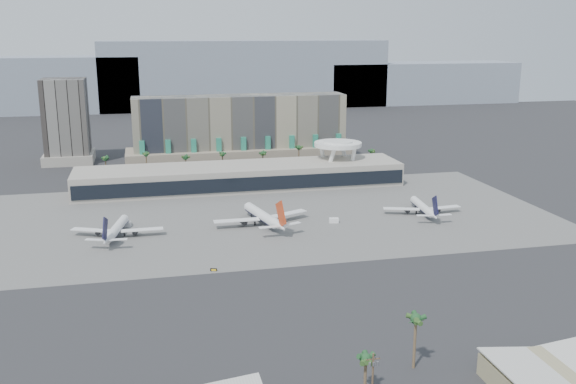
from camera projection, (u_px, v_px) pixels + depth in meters
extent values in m
plane|color=#232326|center=(287.00, 257.00, 234.63)|extent=(900.00, 900.00, 0.00)
cube|color=#5B5B59|center=(260.00, 216.00, 286.61)|extent=(260.00, 130.00, 0.06)
cube|color=gray|center=(5.00, 85.00, 633.50)|extent=(260.00, 60.00, 55.00)
cube|color=gray|center=(245.00, 74.00, 683.19)|extent=(300.00, 60.00, 70.00)
cube|color=gray|center=(419.00, 83.00, 729.21)|extent=(220.00, 60.00, 45.00)
cube|color=gray|center=(240.00, 129.00, 397.04)|extent=(130.00, 22.00, 42.00)
cube|color=gray|center=(241.00, 155.00, 399.08)|extent=(140.00, 30.00, 10.00)
cube|color=#278669|center=(143.00, 156.00, 375.76)|extent=(3.00, 2.00, 18.00)
cube|color=#278669|center=(168.00, 155.00, 378.98)|extent=(3.00, 2.00, 18.00)
cube|color=#278669|center=(194.00, 154.00, 382.20)|extent=(3.00, 2.00, 18.00)
cube|color=#278669|center=(219.00, 153.00, 385.42)|extent=(3.00, 2.00, 18.00)
cube|color=#278669|center=(244.00, 152.00, 388.65)|extent=(3.00, 2.00, 18.00)
cube|color=#278669|center=(268.00, 151.00, 391.87)|extent=(3.00, 2.00, 18.00)
cube|color=#278669|center=(292.00, 150.00, 395.09)|extent=(3.00, 2.00, 18.00)
cube|color=#278669|center=(315.00, 149.00, 398.31)|extent=(3.00, 2.00, 18.00)
cube|color=#278669|center=(338.00, 148.00, 401.53)|extent=(3.00, 2.00, 18.00)
cube|color=black|center=(66.00, 121.00, 396.90)|extent=(26.00, 26.00, 52.00)
cube|color=#B1A89C|center=(69.00, 158.00, 402.55)|extent=(30.00, 30.00, 6.00)
cube|color=#B1A89C|center=(241.00, 176.00, 337.14)|extent=(170.00, 32.00, 12.00)
cube|color=black|center=(246.00, 184.00, 321.95)|extent=(168.00, 0.60, 7.00)
cube|color=black|center=(240.00, 163.00, 335.36)|extent=(170.00, 12.00, 2.50)
cylinder|color=white|center=(345.00, 158.00, 360.77)|extent=(6.98, 6.99, 21.89)
cylinder|color=white|center=(323.00, 159.00, 358.04)|extent=(6.98, 6.99, 21.89)
cylinder|color=white|center=(330.00, 163.00, 346.01)|extent=(6.98, 6.99, 21.89)
cylinder|color=white|center=(352.00, 162.00, 348.74)|extent=(6.98, 6.99, 21.89)
cylinder|color=white|center=(338.00, 144.00, 351.18)|extent=(26.00, 26.00, 2.20)
cylinder|color=white|center=(338.00, 142.00, 350.86)|extent=(16.00, 16.00, 1.20)
cylinder|color=brown|center=(106.00, 169.00, 355.19)|extent=(0.70, 0.70, 12.00)
sphere|color=#1D4A24|center=(105.00, 159.00, 353.79)|extent=(2.80, 2.80, 2.80)
cylinder|color=brown|center=(147.00, 167.00, 359.91)|extent=(0.70, 0.70, 12.00)
sphere|color=#1D4A24|center=(146.00, 157.00, 358.51)|extent=(2.80, 2.80, 2.80)
cylinder|color=brown|center=(186.00, 165.00, 364.64)|extent=(0.70, 0.70, 12.00)
sphere|color=#1D4A24|center=(186.00, 156.00, 363.24)|extent=(2.80, 2.80, 2.80)
cylinder|color=brown|center=(223.00, 164.00, 369.15)|extent=(0.70, 0.70, 12.00)
sphere|color=#1D4A24|center=(223.00, 154.00, 367.75)|extent=(2.80, 2.80, 2.80)
cylinder|color=brown|center=(262.00, 162.00, 374.09)|extent=(0.70, 0.70, 12.00)
sphere|color=#1D4A24|center=(262.00, 152.00, 372.69)|extent=(2.80, 2.80, 2.80)
cylinder|color=brown|center=(299.00, 160.00, 378.81)|extent=(0.70, 0.70, 12.00)
sphere|color=#1D4A24|center=(299.00, 151.00, 377.41)|extent=(2.80, 2.80, 2.80)
cylinder|color=brown|center=(334.00, 159.00, 383.53)|extent=(0.70, 0.70, 12.00)
sphere|color=#1D4A24|center=(335.00, 149.00, 382.13)|extent=(2.80, 2.80, 2.80)
cylinder|color=brown|center=(371.00, 157.00, 388.47)|extent=(0.70, 0.70, 12.00)
sphere|color=#1D4A24|center=(371.00, 148.00, 387.07)|extent=(2.80, 2.80, 2.80)
cube|color=tan|center=(558.00, 377.00, 148.45)|extent=(30.00, 20.00, 5.50)
cube|color=silver|center=(530.00, 369.00, 146.07)|extent=(15.55, 20.60, 1.98)
cylinder|color=#4C3826|center=(373.00, 378.00, 141.98)|extent=(0.44, 0.44, 12.00)
cube|color=#4C3826|center=(373.00, 359.00, 140.85)|extent=(3.20, 0.22, 0.22)
cylinder|color=slate|center=(370.00, 365.00, 140.58)|extent=(0.56, 0.56, 0.90)
cylinder|color=slate|center=(374.00, 364.00, 140.77)|extent=(0.56, 0.56, 0.90)
cylinder|color=slate|center=(378.00, 364.00, 140.96)|extent=(0.56, 0.56, 0.90)
cylinder|color=black|center=(367.00, 359.00, 140.49)|extent=(0.12, 0.12, 0.30)
cylinder|color=black|center=(379.00, 357.00, 141.09)|extent=(0.12, 0.12, 0.30)
cylinder|color=white|center=(117.00, 228.00, 258.57)|extent=(8.79, 25.45, 3.70)
cylinder|color=black|center=(117.00, 228.00, 258.61)|extent=(8.61, 24.94, 3.62)
cone|color=white|center=(125.00, 218.00, 272.59)|extent=(4.47, 4.83, 3.70)
cone|color=white|center=(107.00, 240.00, 242.70)|extent=(5.33, 8.90, 3.70)
cube|color=white|center=(91.00, 230.00, 257.65)|extent=(16.72, 10.11, 0.32)
cube|color=white|center=(142.00, 230.00, 257.98)|extent=(16.65, 3.75, 0.32)
cylinder|color=black|center=(99.00, 232.00, 258.37)|extent=(2.75, 4.04, 2.03)
cylinder|color=black|center=(136.00, 232.00, 258.61)|extent=(2.75, 4.04, 2.03)
cube|color=black|center=(105.00, 229.00, 240.17)|extent=(2.17, 8.31, 9.74)
cube|color=white|center=(95.00, 240.00, 241.62)|extent=(7.65, 4.42, 0.23)
cube|color=white|center=(117.00, 240.00, 241.76)|extent=(7.52, 2.52, 0.23)
cylinder|color=black|center=(123.00, 227.00, 268.75)|extent=(0.46, 0.46, 1.48)
cylinder|color=black|center=(110.00, 235.00, 258.27)|extent=(0.65, 0.65, 1.48)
cylinder|color=black|center=(125.00, 235.00, 258.36)|extent=(0.65, 0.65, 1.48)
cylinder|color=white|center=(261.00, 215.00, 274.67)|extent=(10.41, 29.24, 4.25)
cylinder|color=black|center=(261.00, 215.00, 274.71)|extent=(10.20, 28.66, 4.17)
cone|color=white|center=(247.00, 206.00, 289.25)|extent=(5.18, 5.59, 4.25)
cone|color=white|center=(279.00, 226.00, 258.15)|extent=(6.22, 10.26, 4.25)
cube|color=white|center=(237.00, 220.00, 269.06)|extent=(19.17, 4.40, 0.37)
cube|color=white|center=(287.00, 214.00, 278.73)|extent=(19.18, 11.79, 0.37)
cylinder|color=black|center=(243.00, 222.00, 271.10)|extent=(3.20, 4.66, 2.34)
cylinder|color=black|center=(280.00, 217.00, 278.14)|extent=(3.20, 4.66, 2.34)
cube|color=#B53514|center=(281.00, 214.00, 255.39)|extent=(2.60, 9.54, 11.19)
cube|color=white|center=(269.00, 227.00, 255.10)|extent=(8.66, 2.99, 0.27)
cube|color=white|center=(291.00, 224.00, 259.06)|extent=(8.79, 5.16, 0.27)
cylinder|color=black|center=(251.00, 215.00, 285.32)|extent=(0.53, 0.53, 1.70)
cylinder|color=black|center=(255.00, 223.00, 273.06)|extent=(0.74, 0.74, 1.70)
cylinder|color=black|center=(269.00, 221.00, 275.87)|extent=(0.74, 0.74, 1.70)
cylinder|color=white|center=(422.00, 206.00, 290.25)|extent=(6.20, 24.57, 3.57)
cylinder|color=black|center=(422.00, 207.00, 290.28)|extent=(6.07, 24.07, 3.49)
cone|color=white|center=(413.00, 199.00, 303.68)|extent=(3.98, 4.38, 3.57)
cone|color=white|center=(434.00, 216.00, 275.04)|extent=(4.42, 8.36, 3.57)
cube|color=white|center=(401.00, 209.00, 288.44)|extent=(16.36, 8.41, 0.31)
cube|color=white|center=(443.00, 207.00, 290.61)|extent=(16.32, 5.15, 0.31)
cylinder|color=black|center=(407.00, 210.00, 289.38)|extent=(2.34, 3.76, 1.96)
cylinder|color=black|center=(437.00, 209.00, 290.96)|extent=(2.34, 3.76, 1.96)
cube|color=black|center=(435.00, 206.00, 272.61)|extent=(1.33, 8.10, 9.39)
cube|color=white|center=(425.00, 215.00, 273.63)|extent=(7.40, 3.66, 0.22)
cube|color=white|center=(443.00, 215.00, 274.51)|extent=(7.19, 2.18, 0.22)
cylinder|color=black|center=(415.00, 206.00, 300.00)|extent=(0.45, 0.45, 1.43)
cylinder|color=black|center=(416.00, 212.00, 289.69)|extent=(0.62, 0.62, 1.43)
cylinder|color=black|center=(428.00, 212.00, 290.32)|extent=(0.62, 0.62, 1.43)
cube|color=silver|center=(125.00, 224.00, 270.69)|extent=(5.15, 3.33, 2.32)
cube|color=white|center=(334.00, 220.00, 276.56)|extent=(4.37, 3.00, 2.06)
cube|color=black|center=(214.00, 270.00, 221.00)|extent=(2.32, 1.04, 1.06)
cube|color=gold|center=(214.00, 270.00, 220.82)|extent=(1.63, 0.59, 0.64)
cylinder|color=black|center=(211.00, 271.00, 220.87)|extent=(0.13, 0.13, 0.64)
cylinder|color=black|center=(216.00, 270.00, 221.24)|extent=(0.13, 0.13, 0.64)
cylinder|color=brown|center=(365.00, 376.00, 145.57)|extent=(0.70, 0.70, 9.09)
sphere|color=#1D4A24|center=(366.00, 359.00, 144.53)|extent=(2.80, 2.80, 2.80)
cylinder|color=brown|center=(415.00, 343.00, 156.31)|extent=(0.70, 0.70, 13.44)
sphere|color=#1D4A24|center=(416.00, 319.00, 154.74)|extent=(2.80, 2.80, 2.80)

